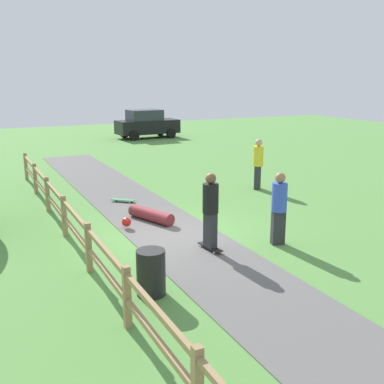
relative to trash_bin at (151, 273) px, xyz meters
The scene contains 10 objects.
ground_plane 3.43m from the trash_bin, 58.03° to the left, with size 60.00×60.00×0.00m, color #568E42.
asphalt_path 3.43m from the trash_bin, 58.03° to the left, with size 2.40×28.00×0.02m, color #605E5B.
wooden_fence 3.00m from the trash_bin, 105.51° to the left, with size 0.12×18.12×1.10m.
trash_bin is the anchor object (origin of this frame).
skater_riding 2.71m from the trash_bin, 36.20° to the left, with size 0.42×0.82×1.89m.
skater_fallen 4.63m from the trash_bin, 69.46° to the left, with size 1.44×1.61×0.36m.
skateboard_loose 6.94m from the trash_bin, 76.52° to the left, with size 0.73×0.68×0.08m.
bystander_blue 4.08m from the trash_bin, 17.38° to the left, with size 0.46×0.46×1.83m.
bystander_yellow 9.29m from the trash_bin, 43.46° to the left, with size 0.54×0.54×1.87m.
parked_car_black 23.73m from the trash_bin, 69.38° to the left, with size 4.28×2.16×1.92m.
Camera 1 is at (-4.74, -10.64, 4.09)m, focal length 43.58 mm.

